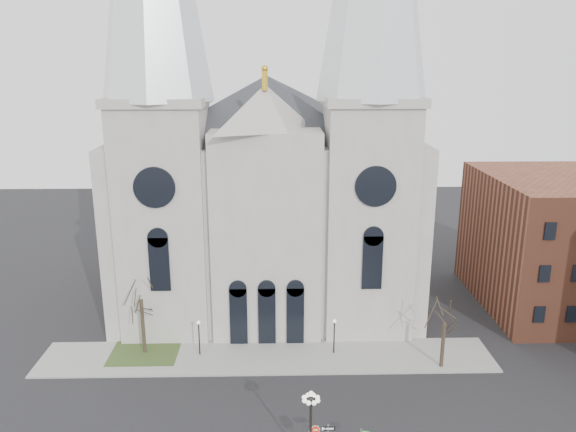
{
  "coord_description": "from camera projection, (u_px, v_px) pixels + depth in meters",
  "views": [
    {
      "loc": [
        0.82,
        -33.65,
        25.5
      ],
      "look_at": [
        1.8,
        8.0,
        13.9
      ],
      "focal_mm": 35.0,
      "sensor_mm": 36.0,
      "label": 1
    }
  ],
  "objects": [
    {
      "name": "sidewalk_far",
      "position": [
        267.0,
        357.0,
        49.8
      ],
      "size": [
        40.0,
        6.0,
        0.14
      ],
      "primitive_type": "cube",
      "color": "gray",
      "rests_on": "ground"
    },
    {
      "name": "grass_patch",
      "position": [
        145.0,
        353.0,
        50.51
      ],
      "size": [
        6.0,
        5.0,
        0.18
      ],
      "primitive_type": "cube",
      "color": "#2B411C",
      "rests_on": "ground"
    },
    {
      "name": "cathedral",
      "position": [
        267.0,
        133.0,
        56.28
      ],
      "size": [
        33.0,
        26.66,
        54.0
      ],
      "color": "#9F9B94",
      "rests_on": "ground"
    },
    {
      "name": "bg_building_brick",
      "position": [
        551.0,
        242.0,
        59.22
      ],
      "size": [
        14.0,
        18.0,
        14.0
      ],
      "primitive_type": "cube",
      "color": "brown",
      "rests_on": "ground"
    },
    {
      "name": "tree_left",
      "position": [
        141.0,
        296.0,
        49.03
      ],
      "size": [
        3.2,
        3.2,
        7.5
      ],
      "color": "black",
      "rests_on": "ground"
    },
    {
      "name": "tree_right",
      "position": [
        445.0,
        320.0,
        47.04
      ],
      "size": [
        3.2,
        3.2,
        6.0
      ],
      "color": "black",
      "rests_on": "ground"
    },
    {
      "name": "ped_lamp_left",
      "position": [
        199.0,
        332.0,
        49.54
      ],
      "size": [
        0.32,
        0.32,
        3.26
      ],
      "color": "black",
      "rests_on": "sidewalk_far"
    },
    {
      "name": "ped_lamp_right",
      "position": [
        334.0,
        330.0,
        49.81
      ],
      "size": [
        0.32,
        0.32,
        3.26
      ],
      "color": "black",
      "rests_on": "sidewalk_far"
    },
    {
      "name": "globe_lamp",
      "position": [
        311.0,
        420.0,
        35.27
      ],
      "size": [
        1.56,
        1.56,
        5.58
      ],
      "rotation": [
        0.0,
        0.0,
        0.38
      ],
      "color": "black",
      "rests_on": "sidewalk_near"
    }
  ]
}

